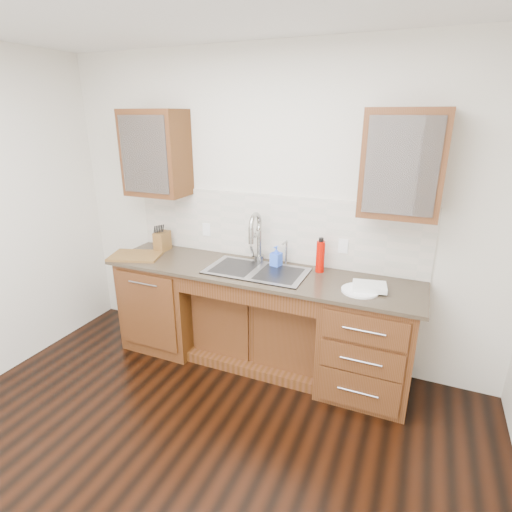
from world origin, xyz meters
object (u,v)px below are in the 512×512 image
at_px(soap_bottle, 276,256).
at_px(water_bottle, 320,257).
at_px(plate, 360,291).
at_px(knife_block, 162,241).
at_px(cutting_board, 136,256).

height_order(soap_bottle, water_bottle, water_bottle).
relative_size(water_bottle, plate, 0.95).
xyz_separation_m(water_bottle, knife_block, (-1.54, -0.05, -0.04)).
relative_size(water_bottle, cutting_board, 0.58).
distance_m(water_bottle, knife_block, 1.54).
xyz_separation_m(knife_block, cutting_board, (-0.12, -0.26, -0.08)).
height_order(water_bottle, plate, water_bottle).
relative_size(soap_bottle, knife_block, 1.00).
distance_m(soap_bottle, water_bottle, 0.38).
xyz_separation_m(soap_bottle, cutting_board, (-1.28, -0.27, -0.08)).
relative_size(soap_bottle, water_bottle, 0.70).
bearing_deg(water_bottle, knife_block, -178.28).
relative_size(knife_block, cutting_board, 0.41).
bearing_deg(plate, soap_bottle, 162.24).
relative_size(soap_bottle, cutting_board, 0.41).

